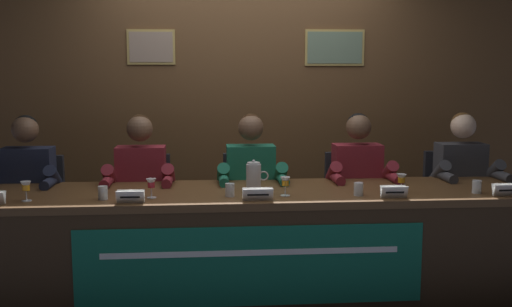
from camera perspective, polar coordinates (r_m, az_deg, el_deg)
name	(u,v)px	position (r m, az deg, el deg)	size (l,w,h in m)	color
ground_plane	(256,295)	(4.22, 0.00, -13.36)	(12.00, 12.00, 0.00)	#383D4C
wall_back_panelled	(244,98)	(5.23, -1.18, 5.36)	(5.57, 0.14, 2.60)	brown
conference_table	(257,226)	(3.95, 0.12, -6.96)	(4.37, 0.83, 0.73)	brown
chair_far_left	(35,218)	(4.83, -20.37, -5.78)	(0.44, 0.45, 0.89)	black
panelist_far_left	(25,187)	(4.59, -21.19, -3.01)	(0.51, 0.48, 1.22)	black
juice_glass_far_left	(26,187)	(3.93, -21.16, -3.05)	(0.06, 0.06, 0.12)	white
chair_left	(144,216)	(4.68, -10.67, -5.86)	(0.44, 0.45, 0.89)	black
panelist_left	(140,185)	(4.43, -11.02, -3.00)	(0.51, 0.48, 1.22)	black
nameplate_left	(130,197)	(3.70, -11.93, -4.06)	(0.17, 0.06, 0.08)	white
juice_glass_left	(151,185)	(3.82, -9.99, -2.94)	(0.06, 0.06, 0.12)	white
water_cup_left	(103,194)	(3.84, -14.44, -3.73)	(0.06, 0.06, 0.08)	silver
chair_center	(250,213)	(4.67, -0.62, -5.76)	(0.44, 0.45, 0.89)	black
panelist_center	(252,183)	(4.41, -0.43, -2.89)	(0.51, 0.48, 1.22)	black
nameplate_center	(258,194)	(3.69, 0.18, -3.92)	(0.19, 0.06, 0.08)	white
juice_glass_center	(285,183)	(3.83, 2.82, -2.81)	(0.06, 0.06, 0.12)	white
water_cup_center	(230,191)	(3.81, -2.51, -3.57)	(0.06, 0.06, 0.08)	silver
chair_right	(352,211)	(4.79, 9.19, -5.50)	(0.44, 0.45, 0.89)	black
panelist_right	(359,182)	(4.55, 9.87, -2.68)	(0.51, 0.48, 1.22)	black
nameplate_right	(394,192)	(3.86, 13.06, -3.60)	(0.17, 0.06, 0.08)	white
juice_glass_right	(401,180)	(4.04, 13.75, -2.45)	(0.06, 0.06, 0.12)	white
water_cup_right	(359,190)	(3.90, 9.79, -3.44)	(0.06, 0.06, 0.08)	silver
chair_far_right	(452,210)	(5.05, 18.24, -5.11)	(0.44, 0.45, 0.89)	black
panelist_far_right	(464,180)	(4.82, 19.30, -2.42)	(0.51, 0.48, 1.22)	black
nameplate_far_right	(508,190)	(4.16, 22.94, -3.22)	(0.19, 0.06, 0.08)	white
water_cup_far_right	(477,187)	(4.18, 20.37, -3.07)	(0.06, 0.06, 0.08)	silver
water_pitcher_central	(254,177)	(3.99, -0.21, -2.22)	(0.15, 0.10, 0.21)	silver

